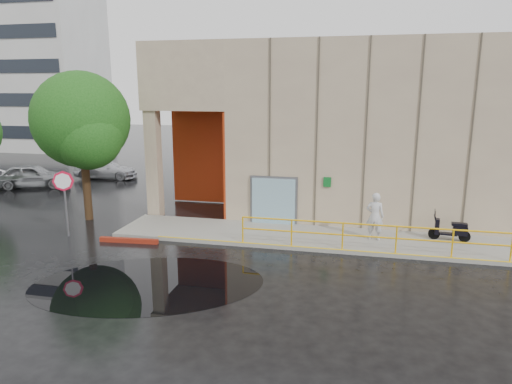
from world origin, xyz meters
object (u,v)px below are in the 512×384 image
car_a (32,176)px  car_c (106,169)px  stop_sign (64,189)px  red_curb (129,240)px  person (375,216)px  scooter (451,224)px  tree_near (83,124)px

car_a → car_c: (2.88, 3.65, -0.12)m
car_a → car_c: car_a is taller
stop_sign → red_curb: stop_sign is taller
person → stop_sign: size_ratio=0.69×
person → scooter: person is taller
person → stop_sign: stop_sign is taller
car_c → tree_near: size_ratio=0.63×
scooter → tree_near: bearing=-173.9°
person → car_a: 21.27m
scooter → car_c: size_ratio=0.37×
car_c → tree_near: 11.20m
person → car_a: bearing=-8.3°
stop_sign → red_curb: bearing=-9.2°
person → stop_sign: bearing=17.5°
stop_sign → car_a: (-8.03, 8.13, -1.25)m
person → red_curb: 9.75m
scooter → stop_sign: size_ratio=0.57×
person → red_curb: size_ratio=0.79×
red_curb → car_c: size_ratio=0.57×
scooter → red_curb: bearing=-162.3°
car_a → car_c: size_ratio=1.02×
red_curb → stop_sign: bearing=176.3°
car_a → car_c: bearing=-62.0°
scooter → tree_near: (-15.64, 0.00, 3.61)m
red_curb → car_a: bearing=142.5°
stop_sign → car_c: (-5.15, 11.78, -1.37)m
stop_sign → car_c: stop_sign is taller
person → tree_near: (-12.75, 0.48, 3.35)m
tree_near → car_c: bearing=116.5°
person → car_c: (-17.45, 9.90, -0.48)m
car_c → stop_sign: bearing=-162.8°
stop_sign → red_curb: (2.82, -0.18, -1.90)m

